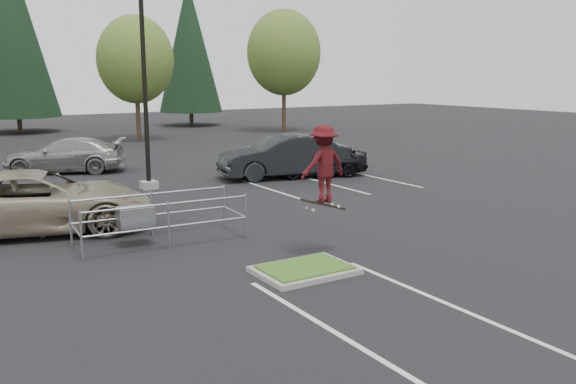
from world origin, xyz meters
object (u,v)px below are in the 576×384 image
conif_c (189,46)px  car_far_silver (67,155)px  car_r_black (319,160)px  decid_d (284,55)px  light_pole (144,72)px  conif_b (12,29)px  skateboarder (323,165)px  cart_corral (141,216)px  decid_c (135,62)px  car_l_tan (36,201)px  car_r_charc (284,156)px

conif_c → car_far_silver: bearing=-125.4°
car_r_black → decid_d: bearing=168.6°
light_pole → conif_c: (13.50, 27.50, 2.29)m
conif_b → skateboarder: conif_b is taller
cart_corral → car_far_silver: car_far_silver is taller
conif_b → car_r_black: 31.39m
conif_b → car_far_silver: conif_b is taller
decid_c → skateboarder: 29.38m
cart_corral → conif_c: bearing=68.3°
decid_d → conif_b: size_ratio=0.65×
conif_b → cart_corral: bearing=-93.8°
conif_b → car_r_black: size_ratio=3.36×
conif_b → car_l_tan: conif_b is taller
car_r_charc → car_r_black: (1.50, -0.51, -0.20)m
car_l_tan → conif_c: bearing=-15.2°
decid_c → conif_c: bearing=50.4°
light_pole → car_l_tan: 7.83m
cart_corral → skateboarder: bearing=-39.0°
skateboarder → car_far_silver: 17.25m
decid_c → skateboarder: size_ratio=3.84×
cart_corral → decid_c: bearing=75.1°
cart_corral → skateboarder: (3.58, -3.25, 1.50)m
light_pole → car_r_black: bearing=-7.7°
decid_c → car_far_silver: bearing=-121.6°
conif_b → conif_c: bearing=-4.1°
conif_b → conif_c: 14.07m
decid_c → skateboarder: bearing=-99.4°
decid_c → car_r_charc: size_ratio=1.47×
decid_c → decid_d: decid_d is taller
conif_c → cart_corral: (-16.38, -35.25, -6.06)m
light_pole → decid_d: (17.49, 18.33, 1.35)m
decid_c → decid_d: 12.03m
decid_d → skateboarder: bearing=-119.8°
light_pole → conif_b: conif_b is taller
decid_c → car_l_tan: bearing=-114.9°
conif_b → car_r_charc: bearing=-77.4°
conif_b → decid_c: bearing=-60.7°
decid_d → conif_c: bearing=113.5°
conif_c → skateboarder: conif_c is taller
decid_c → car_r_charc: decid_c is taller
conif_b → skateboarder: size_ratio=6.65×
light_pole → conif_c: 30.72m
car_r_charc → conif_c: bearing=177.1°
car_r_charc → decid_c: bearing=-166.3°
decid_d → conif_b: bearing=150.5°
skateboarder → car_l_tan: 8.55m
conif_b → car_r_charc: 30.51m
cart_corral → skateboarder: skateboarder is taller
decid_d → light_pole: bearing=-133.7°
decid_c → decid_d: (12.00, 0.50, 0.66)m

